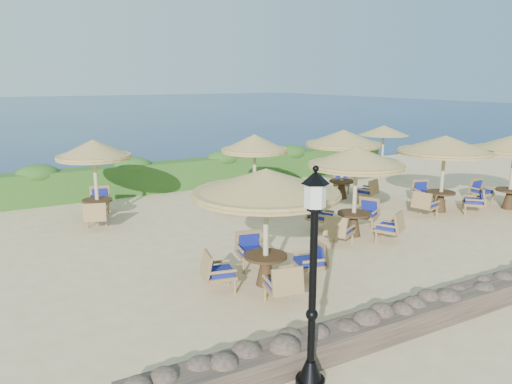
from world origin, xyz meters
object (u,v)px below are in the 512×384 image
cafe_set_2 (444,155)px  cafe_set_5 (343,149)px  cafe_set_1 (356,175)px  lamp_post (312,292)px  cafe_set_4 (255,159)px  cafe_set_0 (266,202)px  extra_parasol (384,130)px  cafe_set_3 (95,163)px

cafe_set_2 → cafe_set_5: 3.67m
cafe_set_1 → cafe_set_2: 4.49m
lamp_post → cafe_set_4: bearing=65.5°
cafe_set_0 → cafe_set_2: size_ratio=1.03×
cafe_set_4 → cafe_set_5: (3.70, -0.25, 0.14)m
extra_parasol → cafe_set_2: (-2.75, -5.85, -0.19)m
extra_parasol → cafe_set_5: cafe_set_5 is taller
cafe_set_1 → extra_parasol: bearing=42.2°
cafe_set_2 → cafe_set_3: same height
cafe_set_2 → cafe_set_1: bearing=-171.4°
cafe_set_5 → cafe_set_3: bearing=170.8°
extra_parasol → cafe_set_0: bearing=-143.4°
cafe_set_5 → extra_parasol: bearing=30.2°
cafe_set_0 → cafe_set_1: (4.06, 1.84, -0.11)m
extra_parasol → cafe_set_0: size_ratio=0.74×
cafe_set_1 → cafe_set_5: same height
cafe_set_4 → cafe_set_5: 3.71m
cafe_set_0 → cafe_set_3: bearing=106.7°
lamp_post → cafe_set_2: 11.62m
cafe_set_4 → cafe_set_5: bearing=-3.9°
cafe_set_3 → cafe_set_2: bearing=-23.6°
extra_parasol → lamp_post: bearing=-136.4°
lamp_post → cafe_set_5: bearing=49.2°
lamp_post → cafe_set_1: lamp_post is taller
cafe_set_0 → cafe_set_1: same height
cafe_set_0 → cafe_set_4: bearing=63.1°
lamp_post → cafe_set_0: lamp_post is taller
cafe_set_5 → lamp_post: bearing=-130.8°
lamp_post → cafe_set_4: (4.39, 9.62, 0.23)m
extra_parasol → cafe_set_4: cafe_set_4 is taller
cafe_set_1 → cafe_set_2: (4.43, 0.67, 0.17)m
cafe_set_1 → cafe_set_3: 8.17m
lamp_post → cafe_set_2: bearing=32.0°
cafe_set_4 → cafe_set_2: bearing=-32.4°
lamp_post → cafe_set_5: size_ratio=1.15×
cafe_set_3 → cafe_set_5: same height
cafe_set_2 → cafe_set_0: bearing=-163.5°
lamp_post → cafe_set_1: bearing=45.3°
cafe_set_2 → cafe_set_5: bearing=118.8°
cafe_set_1 → cafe_set_4: same height
cafe_set_2 → extra_parasol: bearing=64.8°
cafe_set_0 → cafe_set_5: size_ratio=1.13×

